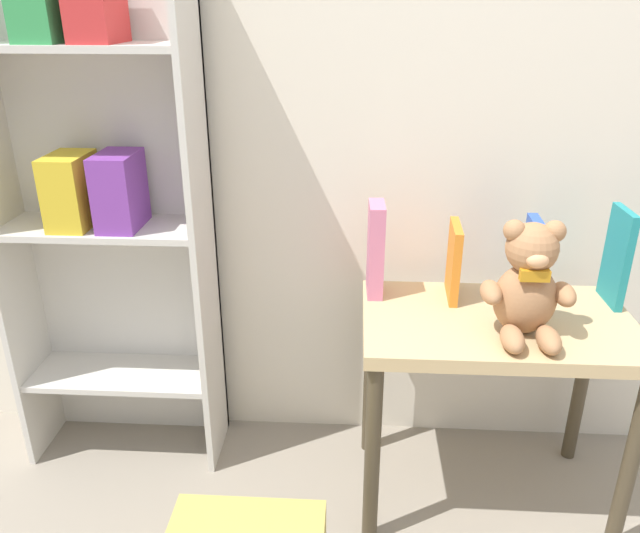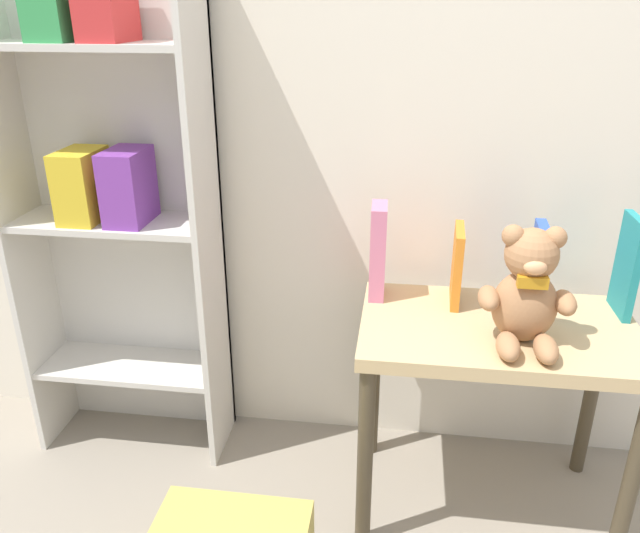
{
  "view_description": "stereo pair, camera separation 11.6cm",
  "coord_description": "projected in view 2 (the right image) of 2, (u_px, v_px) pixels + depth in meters",
  "views": [
    {
      "loc": [
        -0.15,
        -0.34,
        1.32
      ],
      "look_at": [
        -0.23,
        1.14,
        0.69
      ],
      "focal_mm": 35.0,
      "sensor_mm": 36.0,
      "label": 1
    },
    {
      "loc": [
        -0.03,
        -0.33,
        1.32
      ],
      "look_at": [
        -0.23,
        1.14,
        0.69
      ],
      "focal_mm": 35.0,
      "sensor_mm": 36.0,
      "label": 2
    }
  ],
  "objects": [
    {
      "name": "book_standing_pink",
      "position": [
        378.0,
        251.0,
        1.67
      ],
      "size": [
        0.04,
        0.11,
        0.26
      ],
      "primitive_type": "cube",
      "rotation": [
        0.0,
        0.0,
        0.03
      ],
      "color": "#D17093",
      "rests_on": "display_table"
    },
    {
      "name": "teddy_bear",
      "position": [
        527.0,
        292.0,
        1.43
      ],
      "size": [
        0.22,
        0.2,
        0.29
      ],
      "color": "#A8754C",
      "rests_on": "display_table"
    },
    {
      "name": "book_standing_teal",
      "position": [
        627.0,
        266.0,
        1.57
      ],
      "size": [
        0.02,
        0.13,
        0.26
      ],
      "primitive_type": "cube",
      "rotation": [
        0.0,
        0.0,
        0.02
      ],
      "color": "teal",
      "rests_on": "display_table"
    },
    {
      "name": "book_standing_blue",
      "position": [
        539.0,
        266.0,
        1.63
      ],
      "size": [
        0.03,
        0.14,
        0.22
      ],
      "primitive_type": "cube",
      "rotation": [
        0.0,
        0.0,
        -0.05
      ],
      "color": "#2D51B7",
      "rests_on": "display_table"
    },
    {
      "name": "display_table",
      "position": [
        495.0,
        355.0,
        1.6
      ],
      "size": [
        0.69,
        0.42,
        0.57
      ],
      "color": "tan",
      "rests_on": "ground_plane"
    },
    {
      "name": "book_standing_orange",
      "position": [
        457.0,
        265.0,
        1.65
      ],
      "size": [
        0.03,
        0.15,
        0.21
      ],
      "primitive_type": "cube",
      "rotation": [
        0.0,
        0.0,
        -0.04
      ],
      "color": "orange",
      "rests_on": "display_table"
    },
    {
      "name": "bookshelf_side",
      "position": [
        113.0,
        187.0,
        1.76
      ],
      "size": [
        0.58,
        0.23,
        1.48
      ],
      "color": "beige",
      "rests_on": "ground_plane"
    },
    {
      "name": "wall_back",
      "position": [
        424.0,
        30.0,
        1.62
      ],
      "size": [
        4.8,
        0.06,
        2.5
      ],
      "color": "silver",
      "rests_on": "ground_plane"
    }
  ]
}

